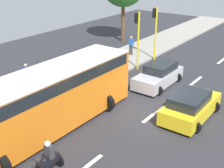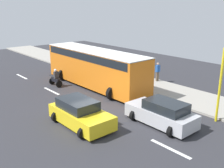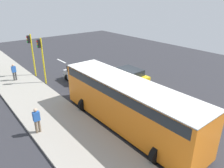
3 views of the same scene
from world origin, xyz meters
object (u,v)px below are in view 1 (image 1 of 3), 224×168
at_px(car_yellow_cab, 190,106).
at_px(pedestrian_by_tree, 131,45).
at_px(pedestrian_near_signal, 27,75).
at_px(city_bus, 46,98).
at_px(traffic_light_midblock, 137,32).
at_px(car_silver, 159,75).
at_px(traffic_light_corner, 155,26).
at_px(motorcycle, 48,160).

bearing_deg(car_yellow_cab, pedestrian_by_tree, -40.15).
bearing_deg(pedestrian_near_signal, city_bus, 151.08).
bearing_deg(traffic_light_midblock, car_silver, 147.87).
relative_size(car_yellow_cab, traffic_light_midblock, 0.95).
bearing_deg(car_yellow_cab, traffic_light_corner, -49.21).
bearing_deg(traffic_light_corner, traffic_light_midblock, 90.00).
relative_size(car_yellow_cab, car_silver, 1.00).
height_order(car_yellow_cab, car_silver, same).
bearing_deg(car_yellow_cab, car_silver, -40.16).
height_order(pedestrian_by_tree, traffic_light_midblock, traffic_light_midblock).
bearing_deg(motorcycle, traffic_light_midblock, -73.36).
relative_size(pedestrian_near_signal, traffic_light_corner, 0.38).
bearing_deg(car_silver, traffic_light_corner, -57.05).
relative_size(car_yellow_cab, city_bus, 0.39).
bearing_deg(pedestrian_near_signal, traffic_light_corner, -109.25).
height_order(pedestrian_near_signal, traffic_light_corner, traffic_light_corner).
distance_m(pedestrian_by_tree, traffic_light_corner, 2.84).
xyz_separation_m(car_silver, pedestrian_near_signal, (6.66, 5.91, 0.35)).
distance_m(car_yellow_cab, pedestrian_near_signal, 10.70).
bearing_deg(pedestrian_by_tree, traffic_light_midblock, 131.04).
xyz_separation_m(car_silver, city_bus, (1.69, 8.66, 1.13)).
xyz_separation_m(traffic_light_corner, traffic_light_midblock, (0.00, 2.73, 0.00)).
height_order(car_yellow_cab, traffic_light_midblock, traffic_light_midblock).
distance_m(car_silver, motorcycle, 11.01).
relative_size(car_silver, traffic_light_corner, 0.95).
xyz_separation_m(car_silver, traffic_light_midblock, (2.99, -1.88, 2.22)).
bearing_deg(city_bus, car_silver, -101.03).
relative_size(car_yellow_cab, traffic_light_corner, 0.95).
relative_size(pedestrian_near_signal, pedestrian_by_tree, 1.00).
distance_m(car_yellow_cab, motorcycle, 8.38).
height_order(car_yellow_cab, pedestrian_by_tree, pedestrian_by_tree).
relative_size(motorcycle, traffic_light_corner, 0.34).
distance_m(city_bus, motorcycle, 3.64).
xyz_separation_m(car_silver, motorcycle, (-0.85, 10.97, -0.07)).
distance_m(car_yellow_cab, city_bus, 7.80).
height_order(car_yellow_cab, motorcycle, motorcycle).
height_order(pedestrian_near_signal, pedestrian_by_tree, same).
distance_m(car_yellow_cab, traffic_light_midblock, 8.57).
xyz_separation_m(car_yellow_cab, pedestrian_by_tree, (8.74, -7.37, 0.35)).
relative_size(city_bus, motorcycle, 7.19).
relative_size(city_bus, pedestrian_by_tree, 6.51).
relative_size(car_silver, pedestrian_by_tree, 2.52).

